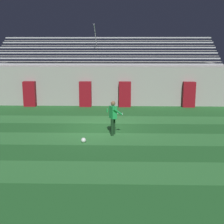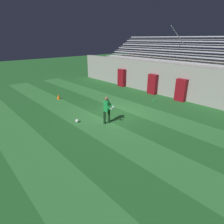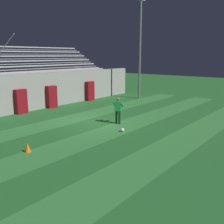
{
  "view_description": "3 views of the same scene",
  "coord_description": "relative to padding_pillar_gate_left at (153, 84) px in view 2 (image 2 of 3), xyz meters",
  "views": [
    {
      "loc": [
        1.06,
        -15.99,
        4.16
      ],
      "look_at": [
        0.71,
        -2.54,
        1.37
      ],
      "focal_mm": 50.0,
      "sensor_mm": 36.0,
      "label": 1
    },
    {
      "loc": [
        8.63,
        -8.06,
        4.81
      ],
      "look_at": [
        1.11,
        -1.31,
        0.82
      ],
      "focal_mm": 30.0,
      "sensor_mm": 36.0,
      "label": 2
    },
    {
      "loc": [
        -12.0,
        -11.1,
        4.24
      ],
      "look_at": [
        -0.73,
        -2.08,
        1.09
      ],
      "focal_mm": 42.0,
      "sensor_mm": 36.0,
      "label": 3
    }
  ],
  "objects": [
    {
      "name": "goalkeeper",
      "position": [
        2.15,
        -7.33,
        0.06
      ],
      "size": [
        0.69,
        0.73,
        1.67
      ],
      "color": "#143319",
      "rests_on": "ground"
    },
    {
      "name": "turf_stripe_mid",
      "position": [
        1.41,
        -8.03,
        -0.9
      ],
      "size": [
        28.0,
        1.96,
        0.01
      ],
      "primitive_type": "cube",
      "color": "#337A38",
      "rests_on": "ground"
    },
    {
      "name": "padding_pillar_gate_right",
      "position": [
        2.81,
        0.0,
        0.0
      ],
      "size": [
        0.85,
        0.44,
        1.8
      ],
      "primitive_type": "cube",
      "color": "maroon",
      "rests_on": "ground"
    },
    {
      "name": "padding_pillar_gate_left",
      "position": [
        0.0,
        0.0,
        0.0
      ],
      "size": [
        0.85,
        0.44,
        1.8
      ],
      "primitive_type": "cube",
      "color": "maroon",
      "rests_on": "ground"
    },
    {
      "name": "soccer_ball",
      "position": [
        0.85,
        -8.63,
        -0.79
      ],
      "size": [
        0.22,
        0.22,
        0.22
      ],
      "primitive_type": "sphere",
      "color": "white",
      "rests_on": "ground"
    },
    {
      "name": "bleacher_stand",
      "position": [
        1.41,
        3.24,
        0.61
      ],
      "size": [
        18.0,
        4.75,
        5.83
      ],
      "color": "#999691",
      "rests_on": "ground"
    },
    {
      "name": "turf_stripe_near",
      "position": [
        1.41,
        -11.95,
        -0.9
      ],
      "size": [
        28.0,
        1.96,
        0.01
      ],
      "primitive_type": "cube",
      "color": "#337A38",
      "rests_on": "ground"
    },
    {
      "name": "traffic_cone",
      "position": [
        -4.33,
        -7.21,
        -0.69
      ],
      "size": [
        0.3,
        0.3,
        0.42
      ],
      "primitive_type": "cone",
      "color": "orange",
      "rests_on": "ground"
    },
    {
      "name": "padding_pillar_far_left",
      "position": [
        -4.01,
        0.0,
        0.0
      ],
      "size": [
        0.85,
        0.44,
        1.8
      ],
      "primitive_type": "cube",
      "color": "maroon",
      "rests_on": "ground"
    },
    {
      "name": "back_wall",
      "position": [
        1.41,
        0.55,
        0.5
      ],
      "size": [
        24.0,
        0.6,
        2.8
      ],
      "primitive_type": "cube",
      "color": "#999691",
      "rests_on": "ground"
    },
    {
      "name": "water_bottle",
      "position": [
        1.63,
        -1.94,
        -0.78
      ],
      "size": [
        0.07,
        0.07,
        0.24
      ],
      "primitive_type": "cylinder",
      "color": "green",
      "rests_on": "ground"
    },
    {
      "name": "ground_plane",
      "position": [
        1.41,
        -5.95,
        -0.9
      ],
      "size": [
        80.0,
        80.0,
        0.0
      ],
      "primitive_type": "plane",
      "color": "#236028"
    },
    {
      "name": "turf_stripe_far",
      "position": [
        1.41,
        -4.1,
        -0.9
      ],
      "size": [
        28.0,
        1.96,
        0.01
      ],
      "primitive_type": "cube",
      "color": "#337A38",
      "rests_on": "ground"
    }
  ]
}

